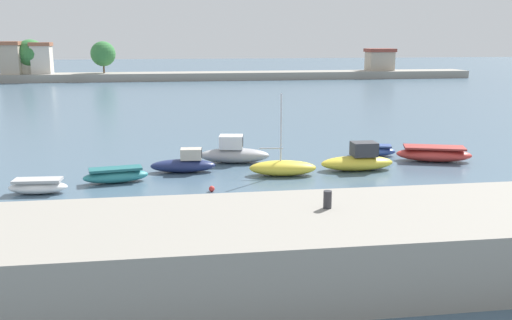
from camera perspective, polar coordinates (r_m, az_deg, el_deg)
name	(u,v)px	position (r m, az deg, el deg)	size (l,w,h in m)	color
ground_plane	(272,213)	(29.30, 1.64, -5.28)	(400.00, 400.00, 0.00)	#476075
seawall_embankment	(312,247)	(21.28, 5.60, -8.68)	(60.30, 6.70, 2.52)	gray
mooring_bollard	(328,200)	(21.56, 7.18, -3.96)	(0.32, 0.32, 0.67)	#2D2D33
moored_boat_0	(38,187)	(34.96, -21.01, -2.50)	(3.39, 1.52, 0.86)	white
moored_boat_1	(116,175)	(36.09, -13.87, -1.52)	(4.12, 1.98, 0.94)	teal
moored_boat_2	(184,164)	(37.98, -7.20, -0.40)	(4.41, 1.81, 1.59)	navy
moored_boat_3	(234,153)	(40.49, -2.24, 0.72)	(5.20, 2.49, 1.98)	#9E9EA3
moored_boat_4	(283,168)	(36.87, 2.70, -0.78)	(4.51, 2.23, 5.31)	yellow
moored_boat_5	(358,160)	(38.87, 10.22, -0.05)	(4.97, 1.90, 1.90)	yellow
moored_boat_6	(372,150)	(43.81, 11.59, 0.95)	(3.67, 2.21, 0.83)	#3856A8
moored_boat_7	(434,154)	(42.96, 17.40, 0.57)	(5.64, 3.47, 1.08)	#C63833
mooring_buoy_0	(212,189)	(33.17, -4.46, -2.89)	(0.34, 0.34, 0.34)	red
distant_shoreline	(158,69)	(118.35, -9.76, 8.99)	(116.52, 7.30, 8.20)	gray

